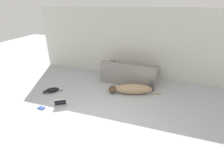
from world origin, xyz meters
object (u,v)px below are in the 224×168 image
Objects in this scene: dog at (131,89)px; laptop_open at (60,105)px; couch at (130,75)px; cat at (52,90)px; book_blue at (41,108)px.

dog is 2.23m from laptop_open.
cat is (-2.22, -1.60, -0.20)m from couch.
couch reaches higher than cat.
book_blue is at bearing 21.33° from dog.
cat is at bearing 107.17° from laptop_open.
couch reaches higher than book_blue.
couch is at bearing 52.50° from book_blue.
dog is 2.60m from cat.
laptop_open is at bearing 23.69° from dog.
cat is at bearing 108.60° from book_blue.
laptop_open is (-1.45, -2.25, -0.20)m from couch.
book_blue is at bearing 56.73° from couch.
cat is at bearing 40.10° from couch.
cat reaches higher than book_blue.
laptop_open reaches higher than book_blue.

